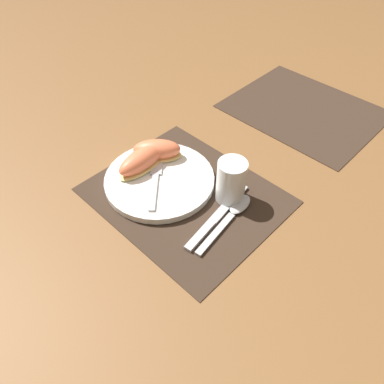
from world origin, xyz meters
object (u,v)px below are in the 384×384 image
at_px(citrus_wedge_2, 142,161).
at_px(citrus_wedge_1, 147,155).
at_px(knife, 216,217).
at_px(spoon, 234,212).
at_px(juice_glass, 231,183).
at_px(citrus_wedge_3, 135,163).
at_px(plate, 160,180).
at_px(citrus_wedge_0, 157,150).
at_px(fork, 155,177).

bearing_deg(citrus_wedge_2, citrus_wedge_1, 113.19).
distance_m(knife, citrus_wedge_1, 0.23).
bearing_deg(spoon, knife, -116.84).
height_order(juice_glass, knife, juice_glass).
distance_m(juice_glass, citrus_wedge_1, 0.22).
xyz_separation_m(spoon, citrus_wedge_3, (-0.25, -0.06, 0.03)).
distance_m(spoon, citrus_wedge_1, 0.25).
relative_size(plate, citrus_wedge_0, 2.05).
height_order(knife, citrus_wedge_0, citrus_wedge_0).
bearing_deg(fork, citrus_wedge_2, 175.43).
distance_m(spoon, fork, 0.20).
distance_m(plate, citrus_wedge_0, 0.08).
distance_m(plate, fork, 0.01).
bearing_deg(citrus_wedge_2, plate, 3.52).
xyz_separation_m(citrus_wedge_0, citrus_wedge_2, (0.00, -0.05, 0.00)).
xyz_separation_m(knife, citrus_wedge_1, (-0.23, 0.01, 0.03)).
bearing_deg(citrus_wedge_1, citrus_wedge_3, -90.00).
height_order(spoon, fork, fork).
xyz_separation_m(spoon, citrus_wedge_0, (-0.24, -0.00, 0.03)).
distance_m(plate, citrus_wedge_3, 0.07).
bearing_deg(citrus_wedge_2, citrus_wedge_0, 92.78).
distance_m(juice_glass, fork, 0.17).
bearing_deg(citrus_wedge_0, citrus_wedge_2, -87.22).
xyz_separation_m(juice_glass, citrus_wedge_1, (-0.21, -0.06, -0.01)).
relative_size(citrus_wedge_0, citrus_wedge_3, 1.15).
height_order(fork, citrus_wedge_3, citrus_wedge_3).
height_order(plate, fork, fork).
relative_size(plate, knife, 1.15).
height_order(plate, citrus_wedge_1, citrus_wedge_1).
distance_m(citrus_wedge_0, citrus_wedge_1, 0.03).
xyz_separation_m(plate, citrus_wedge_2, (-0.05, -0.00, 0.03)).
bearing_deg(citrus_wedge_0, citrus_wedge_3, -96.85).
height_order(knife, citrus_wedge_3, citrus_wedge_3).
distance_m(knife, citrus_wedge_0, 0.23).
xyz_separation_m(knife, spoon, (0.02, 0.04, 0.00)).
bearing_deg(citrus_wedge_3, knife, 7.18).
bearing_deg(fork, citrus_wedge_1, 155.22).
xyz_separation_m(plate, citrus_wedge_0, (-0.06, 0.05, 0.03)).
xyz_separation_m(juice_glass, fork, (-0.15, -0.08, -0.03)).
bearing_deg(knife, citrus_wedge_0, 171.20).
distance_m(plate, knife, 0.17).
height_order(plate, juice_glass, juice_glass).
distance_m(plate, citrus_wedge_1, 0.07).
bearing_deg(citrus_wedge_3, spoon, 14.56).
height_order(spoon, citrus_wedge_1, citrus_wedge_1).
relative_size(knife, fork, 1.53).
relative_size(fork, citrus_wedge_0, 1.17).
bearing_deg(knife, citrus_wedge_2, -176.27).
height_order(fork, citrus_wedge_2, citrus_wedge_2).
distance_m(citrus_wedge_1, citrus_wedge_3, 0.04).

